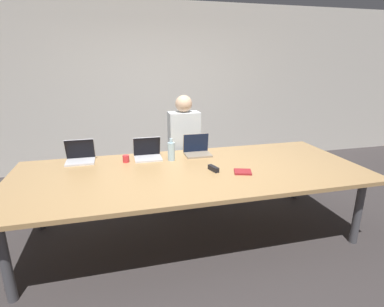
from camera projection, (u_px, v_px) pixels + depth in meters
name	position (u px, v px, depth m)	size (l,w,h in m)	color
ground_plane	(191.00, 234.00, 3.33)	(24.00, 24.00, 0.00)	#383333
curtain_wall	(156.00, 88.00, 5.20)	(12.00, 0.06, 2.80)	beige
conference_table	(191.00, 175.00, 3.12)	(3.62, 1.49, 0.76)	tan
laptop_far_center	(197.00, 149.00, 3.61)	(0.31, 0.24, 0.25)	gray
person_far_center	(184.00, 150.00, 4.03)	(0.40, 0.24, 1.43)	#2D2D38
laptop_far_midleft	(147.00, 152.00, 3.47)	(0.31, 0.25, 0.25)	silver
cup_far_midleft	(126.00, 159.00, 3.34)	(0.07, 0.07, 0.08)	red
bottle_far_midleft	(171.00, 151.00, 3.38)	(0.08, 0.08, 0.26)	#ADD1E0
laptop_far_left	(80.00, 155.00, 3.35)	(0.31, 0.25, 0.25)	silver
stapler	(213.00, 169.00, 3.08)	(0.08, 0.16, 0.05)	black
notebook	(243.00, 172.00, 3.03)	(0.21, 0.19, 0.02)	maroon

